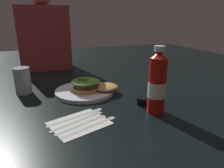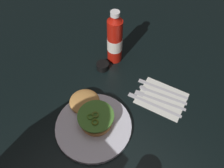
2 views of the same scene
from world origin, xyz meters
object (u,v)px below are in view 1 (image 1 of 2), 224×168
steak_knife (80,115)px  diner_person (44,31)px  ketchup_bottle (157,84)px  fork_utensil (82,119)px  dinner_plate (85,91)px  water_glass (23,81)px  napkin (79,123)px  spoon_utensil (89,121)px  burger_sandwich (93,86)px  condiment_cup (143,101)px  butter_knife (93,125)px

steak_knife → diner_person: size_ratio=0.36×
ketchup_bottle → fork_utensil: bearing=174.1°
dinner_plate → water_glass: (-0.26, 0.09, 0.05)m
fork_utensil → steak_knife: size_ratio=0.93×
napkin → spoon_utensil: 0.03m
water_glass → spoon_utensil: (0.22, -0.37, -0.05)m
burger_sandwich → fork_utensil: burger_sandwich is taller
water_glass → fork_utensil: 0.40m
spoon_utensil → steak_knife: (-0.02, 0.05, 0.00)m
condiment_cup → butter_knife: 0.25m
diner_person → dinner_plate: bearing=-76.5°
butter_knife → spoon_utensil: size_ratio=1.08×
burger_sandwich → diner_person: (-0.17, 0.59, 0.21)m
butter_knife → diner_person: 0.91m
spoon_utensil → diner_person: (-0.09, 0.84, 0.24)m
napkin → butter_knife: 0.05m
water_glass → spoon_utensil: 0.43m
napkin → ketchup_bottle: bearing=-1.2°
ketchup_bottle → condiment_cup: bearing=97.5°
water_glass → condiment_cup: (0.45, -0.29, -0.04)m
burger_sandwich → spoon_utensil: 0.27m
water_glass → steak_knife: size_ratio=0.58×
burger_sandwich → ketchup_bottle: ketchup_bottle is taller
napkin → spoon_utensil: size_ratio=0.97×
dinner_plate → condiment_cup: size_ratio=5.05×
condiment_cup → diner_person: bearing=113.2°
fork_utensil → napkin: bearing=-121.1°
ketchup_bottle → butter_knife: ketchup_bottle is taller
steak_knife → dinner_plate: bearing=73.5°
ketchup_bottle → spoon_utensil: ketchup_bottle is taller
ketchup_bottle → fork_utensil: size_ratio=1.26×
water_glass → butter_knife: water_glass is taller
fork_utensil → diner_person: size_ratio=0.34×
fork_utensil → burger_sandwich: bearing=66.6°
dinner_plate → steak_knife: (-0.07, -0.22, -0.00)m
fork_utensil → steak_knife: bearing=93.8°
fork_utensil → diner_person: bearing=95.1°
fork_utensil → butter_knife: bearing=-64.4°
butter_knife → steak_knife: same height
ketchup_bottle → steak_knife: 0.29m
water_glass → burger_sandwich: bearing=-20.9°
condiment_cup → diner_person: size_ratio=0.09×
fork_utensil → diner_person: (-0.07, 0.82, 0.24)m
water_glass → fork_utensil: (0.20, -0.34, -0.05)m
dinner_plate → condiment_cup: condiment_cup is taller
ketchup_bottle → diner_person: (-0.34, 0.85, 0.14)m
ketchup_bottle → napkin: 0.30m
ketchup_bottle → water_glass: (-0.46, 0.37, -0.05)m
water_glass → napkin: size_ratio=0.67×
ketchup_bottle → steak_knife: bearing=168.3°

